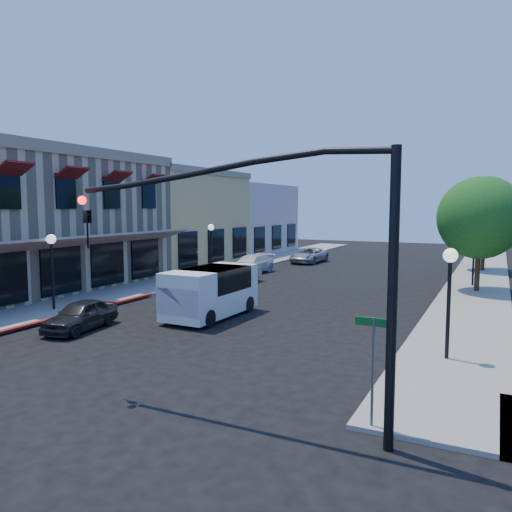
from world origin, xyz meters
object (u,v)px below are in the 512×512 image
at_px(parked_car_a, 81,315).
at_px(parked_car_b, 237,274).
at_px(lamppost_left_near, 52,253).
at_px(lamppost_right_near, 450,275).
at_px(street_tree_a, 480,218).
at_px(lamppost_right_far, 474,242).
at_px(white_van, 210,289).
at_px(parked_car_d, 309,255).
at_px(parked_car_c, 251,264).
at_px(street_tree_b, 485,210).
at_px(lamppost_left_far, 211,236).
at_px(signal_mast_arm, 290,243).
at_px(street_name_sign, 373,354).

distance_m(parked_car_a, parked_car_b, 13.00).
height_order(lamppost_left_near, lamppost_right_near, same).
bearing_deg(street_tree_a, lamppost_right_far, 98.53).
xyz_separation_m(white_van, parked_car_d, (-3.39, 21.82, -0.61)).
distance_m(parked_car_c, parked_car_d, 8.43).
bearing_deg(lamppost_right_far, white_van, -125.63).
distance_m(lamppost_right_near, parked_car_a, 13.62).
height_order(street_tree_b, parked_car_c, street_tree_b).
bearing_deg(lamppost_left_far, lamppost_right_far, 6.71).
height_order(signal_mast_arm, white_van, signal_mast_arm).
distance_m(street_name_sign, parked_car_b, 20.85).
relative_size(street_tree_a, parked_car_a, 1.86).
bearing_deg(lamppost_left_far, parked_car_b, -39.04).
bearing_deg(street_name_sign, parked_car_c, 122.52).
bearing_deg(street_tree_b, lamppost_right_far, -92.15).
relative_size(street_name_sign, parked_car_b, 0.64).
xyz_separation_m(lamppost_left_near, parked_car_b, (3.70, 11.00, -2.09)).
xyz_separation_m(lamppost_right_near, parked_car_c, (-14.70, 15.69, -2.08)).
height_order(street_name_sign, parked_car_c, street_name_sign).
bearing_deg(lamppost_right_far, parked_car_b, -159.40).
distance_m(street_tree_b, parked_car_d, 14.15).
xyz_separation_m(lamppost_right_near, parked_car_d, (-13.30, 24.00, -2.10)).
bearing_deg(street_tree_a, lamppost_left_near, -141.02).
relative_size(lamppost_left_near, lamppost_left_far, 1.00).
bearing_deg(street_tree_b, lamppost_right_near, -90.72).
bearing_deg(parked_car_d, parked_car_b, -87.37).
relative_size(street_tree_b, lamppost_left_far, 1.97).
distance_m(white_van, parked_car_b, 9.47).
height_order(white_van, parked_car_b, white_van).
bearing_deg(parked_car_d, parked_car_a, -87.37).
bearing_deg(parked_car_c, signal_mast_arm, -56.32).
bearing_deg(parked_car_c, white_van, -65.31).
relative_size(lamppost_left_near, parked_car_d, 0.78).
xyz_separation_m(street_tree_b, parked_car_d, (-13.60, 0.00, -3.91)).
xyz_separation_m(street_tree_b, white_van, (-10.21, -21.82, -3.30)).
distance_m(street_tree_b, street_name_sign, 29.96).
xyz_separation_m(signal_mast_arm, parked_car_d, (-10.66, 30.50, -3.45)).
xyz_separation_m(lamppost_right_near, white_van, (-9.91, 2.18, -1.49)).
bearing_deg(white_van, street_name_sign, -41.83).
distance_m(street_tree_a, signal_mast_arm, 20.71).
distance_m(lamppost_right_far, white_van, 17.08).
xyz_separation_m(lamppost_left_far, parked_car_b, (3.70, -3.00, -2.09)).
xyz_separation_m(street_tree_a, signal_mast_arm, (-2.94, -20.50, -0.11)).
bearing_deg(signal_mast_arm, lamppost_right_far, 83.30).
bearing_deg(street_name_sign, parked_car_a, 162.83).
relative_size(signal_mast_arm, lamppost_left_near, 2.24).
height_order(lamppost_left_near, parked_car_b, lamppost_left_near).
bearing_deg(lamppost_right_far, parked_car_a, -126.46).
xyz_separation_m(street_name_sign, parked_car_d, (-12.30, 29.80, -1.06)).
bearing_deg(street_tree_a, white_van, -130.81).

